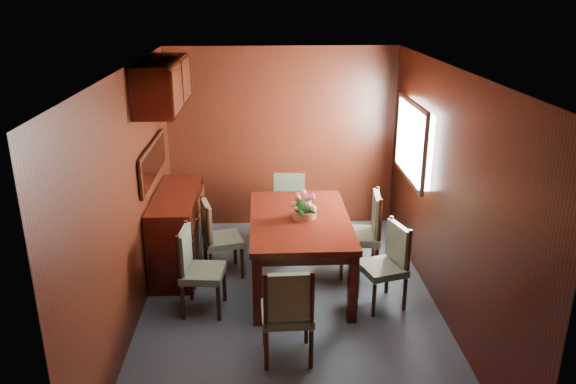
{
  "coord_description": "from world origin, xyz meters",
  "views": [
    {
      "loc": [
        -0.25,
        -4.97,
        3.05
      ],
      "look_at": [
        0.0,
        0.58,
        1.05
      ],
      "focal_mm": 35.0,
      "sensor_mm": 36.0,
      "label": 1
    }
  ],
  "objects_px": {
    "chair_head": "(288,310)",
    "flower_centerpiece": "(304,205)",
    "sideboard": "(178,230)",
    "dining_table": "(300,227)",
    "chair_left_near": "(196,265)",
    "chair_right_near": "(388,260)"
  },
  "relations": [
    {
      "from": "chair_head",
      "to": "flower_centerpiece",
      "type": "bearing_deg",
      "value": 78.53
    },
    {
      "from": "chair_head",
      "to": "flower_centerpiece",
      "type": "xyz_separation_m",
      "value": [
        0.23,
        1.38,
        0.41
      ]
    },
    {
      "from": "sideboard",
      "to": "flower_centerpiece",
      "type": "height_order",
      "value": "flower_centerpiece"
    },
    {
      "from": "sideboard",
      "to": "dining_table",
      "type": "height_order",
      "value": "sideboard"
    },
    {
      "from": "chair_head",
      "to": "dining_table",
      "type": "bearing_deg",
      "value": 80.24
    },
    {
      "from": "chair_left_near",
      "to": "chair_right_near",
      "type": "relative_size",
      "value": 1.01
    },
    {
      "from": "chair_right_near",
      "to": "flower_centerpiece",
      "type": "distance_m",
      "value": 1.04
    },
    {
      "from": "chair_right_near",
      "to": "flower_centerpiece",
      "type": "bearing_deg",
      "value": 43.94
    },
    {
      "from": "chair_left_near",
      "to": "dining_table",
      "type": "bearing_deg",
      "value": 119.86
    },
    {
      "from": "chair_right_near",
      "to": "chair_head",
      "type": "xyz_separation_m",
      "value": [
        -1.06,
        -0.92,
        0.02
      ]
    },
    {
      "from": "dining_table",
      "to": "chair_head",
      "type": "distance_m",
      "value": 1.39
    },
    {
      "from": "chair_left_near",
      "to": "flower_centerpiece",
      "type": "bearing_deg",
      "value": 119.52
    },
    {
      "from": "dining_table",
      "to": "flower_centerpiece",
      "type": "distance_m",
      "value": 0.25
    },
    {
      "from": "sideboard",
      "to": "dining_table",
      "type": "distance_m",
      "value": 1.48
    },
    {
      "from": "dining_table",
      "to": "sideboard",
      "type": "bearing_deg",
      "value": 159.92
    },
    {
      "from": "sideboard",
      "to": "flower_centerpiece",
      "type": "xyz_separation_m",
      "value": [
        1.42,
        -0.48,
        0.47
      ]
    },
    {
      "from": "dining_table",
      "to": "chair_head",
      "type": "height_order",
      "value": "chair_head"
    },
    {
      "from": "sideboard",
      "to": "dining_table",
      "type": "relative_size",
      "value": 0.83
    },
    {
      "from": "dining_table",
      "to": "chair_head",
      "type": "relative_size",
      "value": 1.82
    },
    {
      "from": "chair_left_near",
      "to": "chair_head",
      "type": "xyz_separation_m",
      "value": [
        0.87,
        -0.88,
        0.02
      ]
    },
    {
      "from": "chair_left_near",
      "to": "flower_centerpiece",
      "type": "height_order",
      "value": "flower_centerpiece"
    },
    {
      "from": "chair_right_near",
      "to": "chair_head",
      "type": "bearing_deg",
      "value": 113.99
    }
  ]
}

